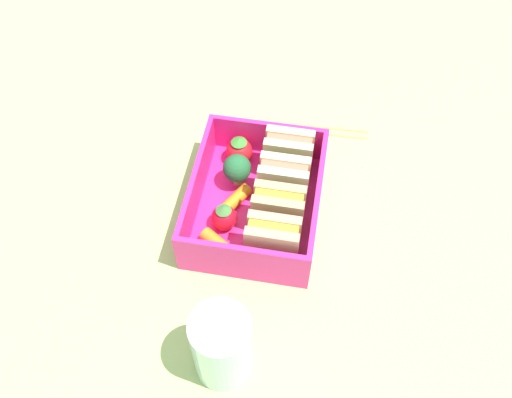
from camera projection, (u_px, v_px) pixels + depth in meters
ground_plane at (256, 217)px, 67.33cm from camera, size 120.00×120.00×2.00cm
bento_tray at (256, 209)px, 66.02cm from camera, size 17.61×14.22×1.20cm
bento_rim at (256, 194)px, 63.52cm from camera, size 17.61×14.22×4.92cm
sandwich_left at (288, 154)px, 66.19cm from camera, size 3.06×5.59×5.91cm
sandwich_center_left at (284, 181)px, 63.95cm from camera, size 3.06×5.59×5.91cm
sandwich_center at (278, 210)px, 61.72cm from camera, size 3.06×5.59×5.91cm
sandwich_center_right at (273, 240)px, 59.48cm from camera, size 3.06×5.59×5.91cm
strawberry_left at (239, 150)px, 68.12cm from camera, size 3.18×3.18×3.78cm
broccoli_floret at (237, 169)px, 65.23cm from camera, size 3.29×3.29×4.47cm
carrot_stick_far_left at (235, 198)px, 65.31cm from camera, size 4.49×3.45×1.47cm
strawberry_far_left at (224, 217)px, 62.82cm from camera, size 2.89×2.89×3.49cm
carrot_stick_left at (222, 247)px, 61.52cm from camera, size 4.19×5.34×1.59cm
chopstick_pair at (293, 125)px, 73.89cm from camera, size 2.57×19.52×0.70cm
drinking_glass at (220, 346)px, 52.30cm from camera, size 5.59×5.59×9.51cm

